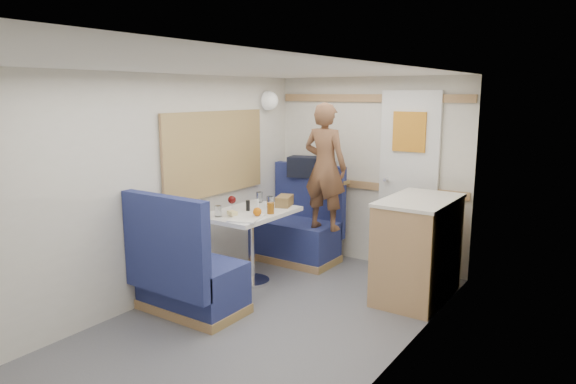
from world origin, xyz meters
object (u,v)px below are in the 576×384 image
Objects in this scene: bench_far at (299,233)px; tray at (246,218)px; dinette_table at (250,227)px; duffel_bag at (310,167)px; tumbler_left at (218,211)px; salt_grinder at (257,204)px; orange_fruit at (257,212)px; tumbler_right at (270,202)px; bench_near at (187,279)px; dome_light at (269,101)px; wine_glass at (232,201)px; tumbler_mid at (259,197)px; beer_glass at (271,208)px; galley_counter at (417,248)px; bread_loaf at (284,201)px; person at (325,167)px; cheese_block at (232,213)px; pepper_grinder at (248,206)px.

bench_far reaches higher than tray.
duffel_bag reaches higher than dinette_table.
salt_grinder is (0.09, 0.46, -0.00)m from tumbler_left.
duffel_bag is 1.43m from tray.
duffel_bag reaches higher than orange_fruit.
tumbler_left is at bearing -107.48° from tumbler_right.
bench_near is at bearing -78.65° from tumbler_left.
dome_light is at bearing 102.82° from bench_near.
tumbler_right is at bearing 68.64° from wine_glass.
dome_light is at bearing 114.57° from tumbler_mid.
beer_glass is 1.12× the size of salt_grinder.
tumbler_left reaches higher than dinette_table.
bench_near is 2.22× the size of duffel_bag.
tumbler_right is (-0.15, 0.40, -0.00)m from orange_fruit.
galley_counter is 1.47m from tumbler_right.
galley_counter is at bearing 7.51° from bread_loaf.
galley_counter is at bearing 171.04° from person.
salt_grinder is at bearing 93.04° from cheese_block.
tumbler_right is at bearing -98.64° from duffel_bag.
cheese_block is 0.93× the size of tumbler_mid.
tray is 0.44m from salt_grinder.
bread_loaf is (0.22, 0.54, -0.07)m from wine_glass.
duffel_bag is 1.46× the size of tray.
bread_loaf is (-0.26, -0.34, -0.32)m from person.
pepper_grinder is at bearing -159.82° from galley_counter.
tumbler_mid reaches higher than orange_fruit.
orange_fruit is at bearing -1.50° from wine_glass.
person is at bearing 76.50° from tray.
wine_glass is 0.59m from bread_loaf.
dinette_table is 0.33m from cheese_block.
wine_glass is 1.67× the size of tumbler_left.
tray is at bearing -81.60° from bench_far.
person reaches higher than bench_far.
dome_light is at bearing 113.11° from pepper_grinder.
bench_far is 6.25× the size of wine_glass.
wine_glass is 0.37m from beer_glass.
salt_grinder is (-0.02, -0.74, 0.47)m from bench_far.
pepper_grinder is at bearing -114.15° from bread_loaf.
galley_counter is (1.86, -0.30, -1.28)m from dome_light.
bench_far is 1.50m from dome_light.
orange_fruit is 0.32× the size of bread_loaf.
tumbler_left is 0.94× the size of tumbler_mid.
dome_light is (-0.39, 0.85, 1.18)m from dinette_table.
dinette_table is at bearing -90.00° from bench_far.
tumbler_right reaches higher than tray.
dome_light reaches higher than cheese_block.
dome_light is at bearing -177.88° from bench_far.
tumbler_left is (-0.11, 0.53, 0.47)m from bench_near.
galley_counter is at bearing 32.32° from tray.
pepper_grinder is (0.15, -0.37, -0.00)m from tumbler_mid.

